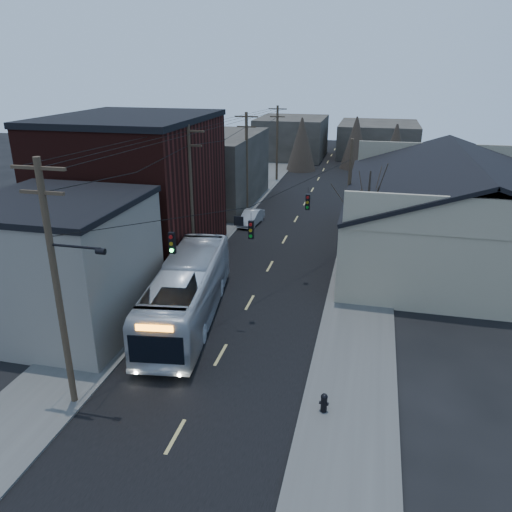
{
  "coord_description": "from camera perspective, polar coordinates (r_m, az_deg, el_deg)",
  "views": [
    {
      "loc": [
        6.64,
        -12.44,
        13.55
      ],
      "look_at": [
        0.34,
        14.21,
        3.0
      ],
      "focal_mm": 35.0,
      "sensor_mm": 36.0,
      "label": 1
    }
  ],
  "objects": [
    {
      "name": "building_far_left",
      "position": [
        79.17,
        4.1,
        13.36
      ],
      "size": [
        10.0,
        12.0,
        6.0
      ],
      "primitive_type": "cube",
      "color": "#2E2A25",
      "rests_on": "ground"
    },
    {
      "name": "fire_hydrant",
      "position": [
        21.55,
        7.78,
        -16.2
      ],
      "size": [
        0.41,
        0.29,
        0.85
      ],
      "rotation": [
        0.0,
        0.0,
        -0.13
      ],
      "color": "black",
      "rests_on": "sidewalk_right"
    },
    {
      "name": "building_far_right",
      "position": [
        83.18,
        13.77,
        12.85
      ],
      "size": [
        12.0,
        14.0,
        5.0
      ],
      "primitive_type": "cube",
      "color": "#2E2A25",
      "rests_on": "ground"
    },
    {
      "name": "ground",
      "position": [
        19.56,
        -11.57,
        -23.32
      ],
      "size": [
        160.0,
        160.0,
        0.0
      ],
      "primitive_type": "plane",
      "color": "black",
      "rests_on": "ground"
    },
    {
      "name": "building_left_far",
      "position": [
        52.04,
        -5.11,
        9.85
      ],
      "size": [
        9.0,
        14.0,
        7.0
      ],
      "primitive_type": "cube",
      "color": "#2E2A25",
      "rests_on": "ground"
    },
    {
      "name": "utility_lines",
      "position": [
        38.83,
        -1.61,
        8.27
      ],
      "size": [
        11.24,
        45.28,
        10.5
      ],
      "color": "#382B1E",
      "rests_on": "ground"
    },
    {
      "name": "building_clapboard",
      "position": [
        28.38,
        -21.27,
        -1.18
      ],
      "size": [
        8.0,
        8.0,
        7.0
      ],
      "primitive_type": "cube",
      "color": "#6F685C",
      "rests_on": "ground"
    },
    {
      "name": "building_brick",
      "position": [
        37.45,
        -13.6,
        7.28
      ],
      "size": [
        10.0,
        12.0,
        10.0
      ],
      "primitive_type": "cube",
      "color": "black",
      "rests_on": "ground"
    },
    {
      "name": "road_surface",
      "position": [
        45.04,
        4.2,
        3.52
      ],
      "size": [
        9.0,
        110.0,
        0.02
      ],
      "primitive_type": "cube",
      "color": "black",
      "rests_on": "ground"
    },
    {
      "name": "sidewalk_right",
      "position": [
        44.54,
        12.49,
        2.92
      ],
      "size": [
        4.0,
        110.0,
        0.12
      ],
      "primitive_type": "cube",
      "color": "#474744",
      "rests_on": "ground"
    },
    {
      "name": "bus",
      "position": [
        28.01,
        -7.89,
        -4.12
      ],
      "size": [
        4.56,
        12.66,
        3.45
      ],
      "primitive_type": "imported",
      "rotation": [
        0.0,
        0.0,
        3.28
      ],
      "color": "#B0B5BC",
      "rests_on": "ground"
    },
    {
      "name": "bare_tree",
      "position": [
        33.94,
        12.48,
        3.51
      ],
      "size": [
        0.4,
        0.4,
        7.2
      ],
      "primitive_type": "cone",
      "color": "black",
      "rests_on": "ground"
    },
    {
      "name": "warehouse",
      "position": [
        39.5,
        22.05,
        3.55
      ],
      "size": [
        16.16,
        20.6,
        7.73
      ],
      "color": "gray",
      "rests_on": "ground"
    },
    {
      "name": "parked_car",
      "position": [
        45.0,
        -0.56,
        4.41
      ],
      "size": [
        1.71,
        4.04,
        1.3
      ],
      "primitive_type": "imported",
      "rotation": [
        0.0,
        0.0,
        -0.09
      ],
      "color": "#989B9F",
      "rests_on": "ground"
    },
    {
      "name": "sidewalk_left",
      "position": [
        46.43,
        -3.75,
        4.13
      ],
      "size": [
        4.0,
        110.0,
        0.12
      ],
      "primitive_type": "cube",
      "color": "#474744",
      "rests_on": "ground"
    }
  ]
}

